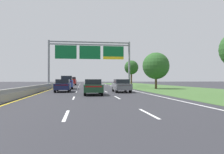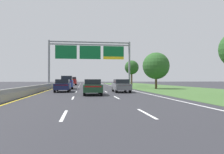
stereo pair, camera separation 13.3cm
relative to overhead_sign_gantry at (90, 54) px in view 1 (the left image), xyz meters
The scene contains 13 objects.
ground_plane 8.80m from the overhead_sign_gantry, 92.72° to the right, with size 220.00×220.00×0.00m, color #2B2B30.
lane_striping 9.13m from the overhead_sign_gantry, 92.54° to the right, with size 11.96×106.00×0.01m.
grass_verge_right 16.24m from the overhead_sign_gantry, 24.81° to the right, with size 14.00×110.00×0.02m, color #3D602D.
median_barrier_concrete 10.99m from the overhead_sign_gantry, 137.56° to the right, with size 0.60×110.00×0.85m.
overhead_sign_gantry is the anchor object (origin of this frame).
pickup_truck_red 21.18m from the overhead_sign_gantry, 101.24° to the left, with size 2.12×5.44×2.20m.
car_blue_left_lane_suv 7.67m from the overhead_sign_gantry, 131.73° to the right, with size 1.98×4.73×2.11m.
car_white_centre_lane_sedan 9.49m from the overhead_sign_gantry, 91.74° to the right, with size 1.88×4.42×1.57m.
car_grey_right_lane_sedan 15.54m from the overhead_sign_gantry, 77.06° to the right, with size 1.85×4.41×1.57m.
car_darkgreen_centre_lane_sedan 19.00m from the overhead_sign_gantry, 91.19° to the right, with size 1.86×4.42×1.57m.
car_navy_left_lane_sedan 14.11m from the overhead_sign_gantry, 106.98° to the right, with size 1.85×4.41×1.57m.
roadside_tree_mid 12.23m from the overhead_sign_gantry, 27.86° to the right, with size 4.40×4.40×5.98m.
roadside_tree_far 14.18m from the overhead_sign_gantry, 44.72° to the left, with size 3.26×3.26×5.98m.
Camera 1 is at (-1.18, 0.67, 1.57)m, focal length 35.50 mm.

